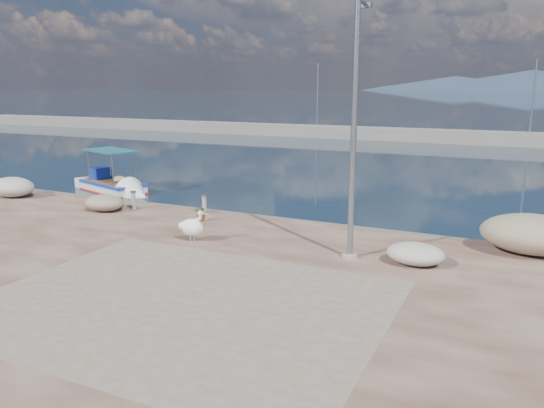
{
  "coord_description": "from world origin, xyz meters",
  "views": [
    {
      "loc": [
        7.59,
        -12.2,
        5.27
      ],
      "look_at": [
        0.0,
        3.8,
        1.3
      ],
      "focal_mm": 35.0,
      "sensor_mm": 36.0,
      "label": 1
    }
  ],
  "objects_px": {
    "boat_left": "(113,187)",
    "lamp_post": "(354,141)",
    "bollard_near": "(204,203)",
    "pelican": "(193,227)"
  },
  "relations": [
    {
      "from": "boat_left",
      "to": "lamp_post",
      "type": "xyz_separation_m",
      "value": [
        14.56,
        -6.55,
        3.61
      ]
    },
    {
      "from": "bollard_near",
      "to": "boat_left",
      "type": "bearing_deg",
      "value": 154.96
    },
    {
      "from": "boat_left",
      "to": "bollard_near",
      "type": "xyz_separation_m",
      "value": [
        7.86,
        -3.67,
        0.68
      ]
    },
    {
      "from": "pelican",
      "to": "boat_left",
      "type": "bearing_deg",
      "value": 127.08
    },
    {
      "from": "lamp_post",
      "to": "bollard_near",
      "type": "relative_size",
      "value": 10.25
    },
    {
      "from": "pelican",
      "to": "lamp_post",
      "type": "bearing_deg",
      "value": -9.37
    },
    {
      "from": "pelican",
      "to": "bollard_near",
      "type": "bearing_deg",
      "value": 100.87
    },
    {
      "from": "pelican",
      "to": "bollard_near",
      "type": "xyz_separation_m",
      "value": [
        -1.79,
        3.48,
        -0.1
      ]
    },
    {
      "from": "pelican",
      "to": "bollard_near",
      "type": "height_order",
      "value": "pelican"
    },
    {
      "from": "boat_left",
      "to": "lamp_post",
      "type": "bearing_deg",
      "value": -6.9
    }
  ]
}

